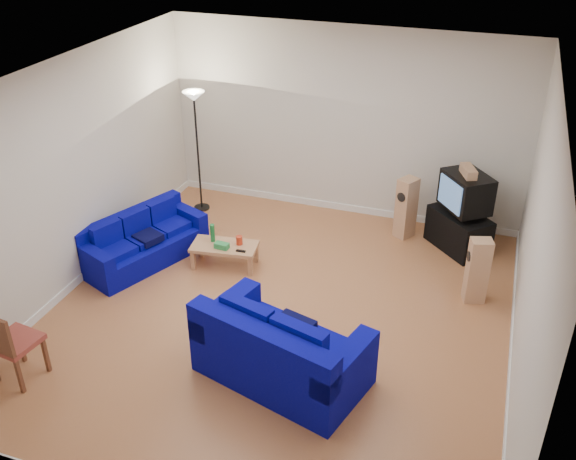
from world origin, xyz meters
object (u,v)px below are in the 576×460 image
(sofa_loveseat, at_px, (279,355))
(coffee_table, at_px, (224,248))
(tv_stand, at_px, (458,231))
(television, at_px, (466,192))
(sofa_three_seat, at_px, (142,244))

(sofa_loveseat, height_order, coffee_table, sofa_loveseat)
(coffee_table, distance_m, tv_stand, 3.66)
(television, bearing_deg, sofa_loveseat, -61.66)
(sofa_three_seat, height_order, television, television)
(sofa_loveseat, height_order, television, television)
(coffee_table, relative_size, television, 1.13)
(coffee_table, xyz_separation_m, television, (3.28, 1.69, 0.68))
(television, bearing_deg, coffee_table, -100.59)
(sofa_three_seat, bearing_deg, television, 135.68)
(sofa_three_seat, xyz_separation_m, coffee_table, (1.26, 0.25, 0.03))
(coffee_table, bearing_deg, sofa_three_seat, -168.76)
(sofa_three_seat, bearing_deg, sofa_loveseat, 80.19)
(sofa_loveseat, relative_size, coffee_table, 2.07)
(sofa_three_seat, distance_m, coffee_table, 1.29)
(sofa_three_seat, xyz_separation_m, tv_stand, (4.53, 1.92, 0.03))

